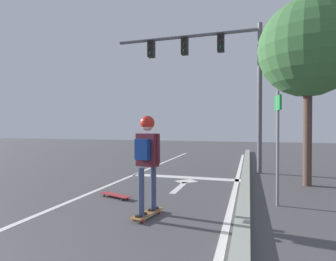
% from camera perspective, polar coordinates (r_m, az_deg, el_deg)
% --- Properties ---
extents(lane_line_center, '(0.12, 20.00, 0.01)m').
position_cam_1_polar(lane_line_center, '(7.26, -14.61, -12.06)').
color(lane_line_center, white).
rests_on(lane_line_center, ground).
extents(lane_line_curbside, '(0.12, 20.00, 0.01)m').
position_cam_1_polar(lane_line_curbside, '(6.25, 13.54, -14.17)').
color(lane_line_curbside, white).
rests_on(lane_line_curbside, ground).
extents(stop_bar, '(3.51, 0.40, 0.01)m').
position_cam_1_polar(stop_bar, '(8.68, 3.67, -9.92)').
color(stop_bar, white).
rests_on(stop_bar, ground).
extents(lane_arrow_stem, '(0.16, 1.40, 0.01)m').
position_cam_1_polar(lane_arrow_stem, '(7.29, 2.41, -12.00)').
color(lane_arrow_stem, white).
rests_on(lane_arrow_stem, ground).
extents(lane_arrow_head, '(0.71, 0.71, 0.01)m').
position_cam_1_polar(lane_arrow_head, '(8.09, 3.95, -10.70)').
color(lane_arrow_head, white).
rests_on(lane_arrow_head, ground).
extents(curb_strip, '(0.24, 24.00, 0.14)m').
position_cam_1_polar(curb_strip, '(6.23, 15.90, -13.61)').
color(curb_strip, '#999E91').
rests_on(curb_strip, ground).
extents(skateboard, '(0.38, 0.82, 0.08)m').
position_cam_1_polar(skateboard, '(5.03, -4.40, -17.15)').
color(skateboard, '#986534').
rests_on(skateboard, ground).
extents(skater, '(0.47, 0.64, 1.73)m').
position_cam_1_polar(skater, '(4.79, -4.51, -4.31)').
color(skater, '#3B456A').
rests_on(skater, skateboard).
extents(spare_skateboard, '(0.84, 0.44, 0.08)m').
position_cam_1_polar(spare_skateboard, '(6.36, -11.10, -13.34)').
color(spare_skateboard, '#A92C32').
rests_on(spare_skateboard, ground).
extents(traffic_signal_mast, '(5.41, 0.34, 5.20)m').
position_cam_1_polar(traffic_signal_mast, '(10.15, 9.48, 13.89)').
color(traffic_signal_mast, '#595560').
rests_on(traffic_signal_mast, ground).
extents(street_sign_post, '(0.10, 0.44, 2.35)m').
position_cam_1_polar(street_sign_post, '(5.90, 22.32, -0.09)').
color(street_sign_post, slate).
rests_on(street_sign_post, ground).
extents(roadside_tree, '(2.64, 2.64, 5.08)m').
position_cam_1_polar(roadside_tree, '(8.54, 27.64, 15.12)').
color(roadside_tree, '#4F3931').
rests_on(roadside_tree, ground).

